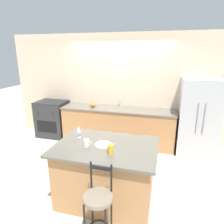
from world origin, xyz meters
The scene contains 13 objects.
ground_plane centered at (0.00, 0.00, 0.00)m, with size 18.00×18.00×0.00m, color beige.
wall_back centered at (0.00, 0.72, 1.35)m, with size 6.00×0.07×2.70m.
back_counter centered at (0.00, 0.39, 0.46)m, with size 2.81×0.70×0.91m.
sink_faucet centered at (0.00, 0.59, 1.05)m, with size 0.02×0.13×0.22m.
kitchen_island centered at (0.31, -1.68, 0.47)m, with size 1.50×1.06×0.93m.
refrigerator centered at (1.84, 0.33, 0.86)m, with size 0.82×0.75×1.71m.
oven_range centered at (-1.85, 0.38, 0.49)m, with size 0.79×0.65×0.97m.
bar_stool_near centered at (0.44, -2.43, 0.54)m, with size 0.35×0.35×1.02m.
dinner_plate centered at (0.27, -1.68, 0.94)m, with size 0.25×0.25×0.02m.
wine_glass centered at (-0.19, -1.52, 1.07)m, with size 0.07×0.07×0.20m.
coffee_mug centered at (0.05, -1.78, 0.98)m, with size 0.12×0.09×0.10m.
tumbler_cup centered at (0.44, -1.90, 0.99)m, with size 0.08×0.08×0.13m.
pumpkin_decoration centered at (-0.64, 0.33, 0.97)m, with size 0.14×0.14×0.13m.
Camera 1 is at (1.09, -4.23, 2.24)m, focal length 32.00 mm.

